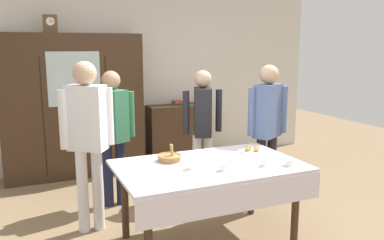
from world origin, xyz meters
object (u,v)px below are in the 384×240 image
bookshelf_low (178,133)px  tea_cup_near_right (264,163)px  spoon_mid_left (211,159)px  person_behind_table_right (87,130)px  tea_cup_far_left (191,167)px  spoon_center (244,169)px  person_near_right_end (203,121)px  person_behind_table_left (268,121)px  bread_basket (169,157)px  spoon_back_edge (172,178)px  person_beside_shelf (113,125)px  dining_table (211,176)px  tea_cup_center (223,168)px  mantel_clock (50,24)px  tea_cup_mid_left (289,163)px  pastry_plate (252,150)px  book_stack (178,103)px  wall_cabinet (74,106)px

bookshelf_low → tea_cup_near_right: 2.89m
spoon_mid_left → person_behind_table_right: (-1.08, 0.55, 0.28)m
tea_cup_far_left → spoon_center: bearing=-21.8°
tea_cup_near_right → person_near_right_end: person_near_right_end is taller
person_near_right_end → person_behind_table_left: bearing=-42.0°
tea_cup_near_right → spoon_center: (-0.22, -0.01, -0.02)m
spoon_center → tea_cup_near_right: bearing=3.0°
tea_cup_far_left → person_behind_table_left: (1.26, 0.67, 0.21)m
bread_basket → spoon_back_edge: bearing=-108.1°
spoon_center → spoon_mid_left: size_ratio=1.00×
tea_cup_far_left → spoon_back_edge: size_ratio=1.09×
spoon_back_edge → person_beside_shelf: 1.49m
bookshelf_low → person_beside_shelf: (-1.34, -1.37, 0.49)m
bookshelf_low → spoon_mid_left: 2.57m
spoon_center → person_behind_table_left: (0.82, 0.84, 0.23)m
dining_table → tea_cup_center: tea_cup_center is taller
mantel_clock → person_behind_table_right: mantel_clock is taller
bread_basket → spoon_mid_left: bread_basket is taller
dining_table → person_behind_table_left: size_ratio=1.04×
mantel_clock → spoon_center: (1.36, -2.82, -1.37)m
tea_cup_mid_left → tea_cup_near_right: bearing=156.4°
tea_cup_mid_left → spoon_back_edge: tea_cup_mid_left is taller
tea_cup_mid_left → bread_basket: bread_basket is taller
person_behind_table_right → spoon_mid_left: bearing=-26.9°
pastry_plate → spoon_back_edge: (-1.07, -0.46, -0.01)m
mantel_clock → person_near_right_end: 2.46m
book_stack → tea_cup_mid_left: (-0.06, -2.95, -0.17)m
spoon_back_edge → spoon_mid_left: 0.66m
book_stack → tea_cup_center: 2.93m
book_stack → tea_cup_far_left: (-0.93, -2.69, -0.17)m
tea_cup_near_right → spoon_center: tea_cup_near_right is taller
tea_cup_far_left → person_beside_shelf: size_ratio=0.08×
spoon_center → person_beside_shelf: person_beside_shelf is taller
dining_table → spoon_center: bearing=-46.9°
tea_cup_near_right → tea_cup_center: 0.41m
dining_table → wall_cabinet: wall_cabinet is taller
bookshelf_low → person_near_right_end: person_near_right_end is taller
bread_basket → spoon_center: bread_basket is taller
spoon_center → spoon_mid_left: bearing=107.5°
pastry_plate → spoon_mid_left: size_ratio=2.35×
wall_cabinet → person_near_right_end: (1.35, -1.45, -0.06)m
person_behind_table_right → mantel_clock: bearing=94.6°
dining_table → spoon_mid_left: bearing=61.5°
tea_cup_near_right → person_behind_table_left: size_ratio=0.08×
book_stack → person_near_right_end: 1.52m
dining_table → tea_cup_near_right: bearing=-26.4°
person_beside_shelf → person_behind_table_right: person_behind_table_right is taller
wall_cabinet → book_stack: 1.61m
person_behind_table_right → spoon_center: bearing=-38.0°
book_stack → person_behind_table_right: (-1.70, -1.92, 0.09)m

